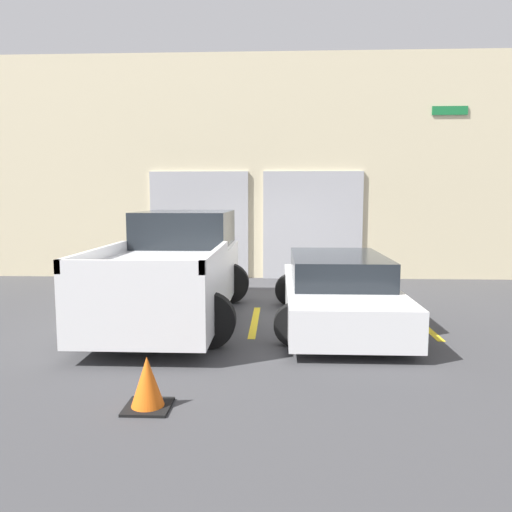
# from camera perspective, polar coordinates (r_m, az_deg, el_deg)

# --- Properties ---
(ground_plane) EXTENTS (28.00, 28.00, 0.00)m
(ground_plane) POSITION_cam_1_polar(r_m,az_deg,el_deg) (10.54, 0.31, -5.14)
(ground_plane) COLOR #3D3D3F
(shophouse_building) EXTENTS (17.34, 0.68, 5.89)m
(shophouse_building) POSITION_cam_1_polar(r_m,az_deg,el_deg) (13.63, 0.87, 9.88)
(shophouse_building) COLOR beige
(shophouse_building) RESTS_ON ground
(pickup_truck) EXTENTS (2.49, 5.02, 1.89)m
(pickup_truck) POSITION_cam_1_polar(r_m,az_deg,el_deg) (9.10, -9.18, -1.47)
(pickup_truck) COLOR white
(pickup_truck) RESTS_ON ground
(sedan_white) EXTENTS (2.19, 4.48, 1.17)m
(sedan_white) POSITION_cam_1_polar(r_m,az_deg,el_deg) (8.78, 9.32, -3.92)
(sedan_white) COLOR white
(sedan_white) RESTS_ON ground
(parking_stripe_far_left) EXTENTS (0.12, 2.20, 0.01)m
(parking_stripe_far_left) POSITION_cam_1_polar(r_m,az_deg,el_deg) (9.41, -18.12, -6.91)
(parking_stripe_far_left) COLOR gold
(parking_stripe_far_left) RESTS_ON ground
(parking_stripe_left) EXTENTS (0.12, 2.20, 0.01)m
(parking_stripe_left) POSITION_cam_1_polar(r_m,az_deg,el_deg) (8.82, -0.15, -7.47)
(parking_stripe_left) COLOR gold
(parking_stripe_left) RESTS_ON ground
(parking_stripe_centre) EXTENTS (0.12, 2.20, 0.01)m
(parking_stripe_centre) POSITION_cam_1_polar(r_m,az_deg,el_deg) (9.15, 18.36, -7.30)
(parking_stripe_centre) COLOR gold
(parking_stripe_centre) RESTS_ON ground
(traffic_cone) EXTENTS (0.47, 0.47, 0.55)m
(traffic_cone) POSITION_cam_1_polar(r_m,az_deg,el_deg) (5.41, -12.31, -14.16)
(traffic_cone) COLOR black
(traffic_cone) RESTS_ON ground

